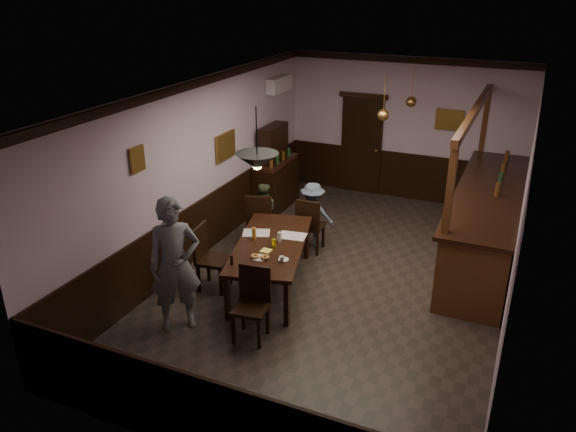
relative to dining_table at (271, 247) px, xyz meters
The scene contains 31 objects.
room 1.37m from the dining_table, 35.59° to the left, with size 5.01×8.01×3.01m.
dining_table is the anchor object (origin of this frame).
chair_far_left 1.35m from the dining_table, 123.85° to the left, with size 0.57×0.57×1.04m.
chair_far_right 1.35m from the dining_table, 85.67° to the left, with size 0.46×0.46×1.00m.
chair_near 1.32m from the dining_table, 75.01° to the right, with size 0.49×0.49×1.00m.
chair_side 0.96m from the dining_table, 154.01° to the right, with size 0.50×0.50×1.04m.
person_standing 1.65m from the dining_table, 115.48° to the right, with size 0.69×0.45×1.89m, color slate.
person_seated_left 1.62m from the dining_table, 120.74° to the left, with size 0.54×0.42×1.12m, color #435030.
person_seated_right 1.62m from the dining_table, 88.36° to the left, with size 0.76×0.44×1.18m, color slate.
newspaper_left 0.43m from the dining_table, 147.80° to the left, with size 0.42×0.30×0.01m, color silver.
newspaper_right 0.41m from the dining_table, 59.70° to the left, with size 0.42×0.30×0.01m, color silver.
napkin 0.27m from the dining_table, 78.97° to the right, with size 0.15×0.15×0.00m, color #F7F95B.
saucer 0.59m from the dining_table, 46.13° to the right, with size 0.15×0.15×0.01m, color white.
coffee_cup 0.65m from the dining_table, 49.79° to the right, with size 0.08×0.08×0.07m, color white.
pastry_plate 0.53m from the dining_table, 82.90° to the right, with size 0.22×0.22×0.01m, color white.
pastry_ring_a 0.55m from the dining_table, 88.62° to the right, with size 0.13×0.13×0.04m, color #C68C47.
pastry_ring_b 0.54m from the dining_table, 73.28° to the right, with size 0.13×0.13×0.04m, color #C68C47.
soda_can 0.18m from the dining_table, 42.68° to the right, with size 0.07×0.07×0.12m, color yellow.
beer_glass 0.32m from the dining_table, behind, with size 0.06×0.06×0.20m, color #BF721E.
water_glass 0.20m from the dining_table, 46.46° to the left, with size 0.06×0.06×0.15m, color silver.
pepper_mill 0.87m from the dining_table, 103.57° to the right, with size 0.04×0.04×0.14m, color black.
sideboard 3.25m from the dining_table, 113.81° to the left, with size 0.47×1.32×1.74m.
bar_counter 3.80m from the dining_table, 40.51° to the left, with size 1.06×4.57×2.56m.
door_back 4.61m from the dining_table, 90.00° to the left, with size 0.90×0.06×2.10m, color black.
ac_unit 4.23m from the dining_table, 112.67° to the left, with size 0.20×0.85×0.30m.
picture_left_small 2.34m from the dining_table, 148.50° to the right, with size 0.04×0.28×0.36m.
picture_left_large 2.36m from the dining_table, 137.21° to the left, with size 0.04×0.62×0.48m.
picture_back 5.07m from the dining_table, 68.65° to the left, with size 0.55×0.04×0.42m.
pendant_iron 1.80m from the dining_table, 75.45° to the right, with size 0.56×0.56×0.82m.
pendant_brass_mid 3.04m from the dining_table, 67.18° to the left, with size 0.20×0.20×0.81m.
pendant_brass_far 4.15m from the dining_table, 71.70° to the left, with size 0.20×0.20×0.81m.
Camera 1 is at (2.44, -7.52, 4.49)m, focal length 35.00 mm.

